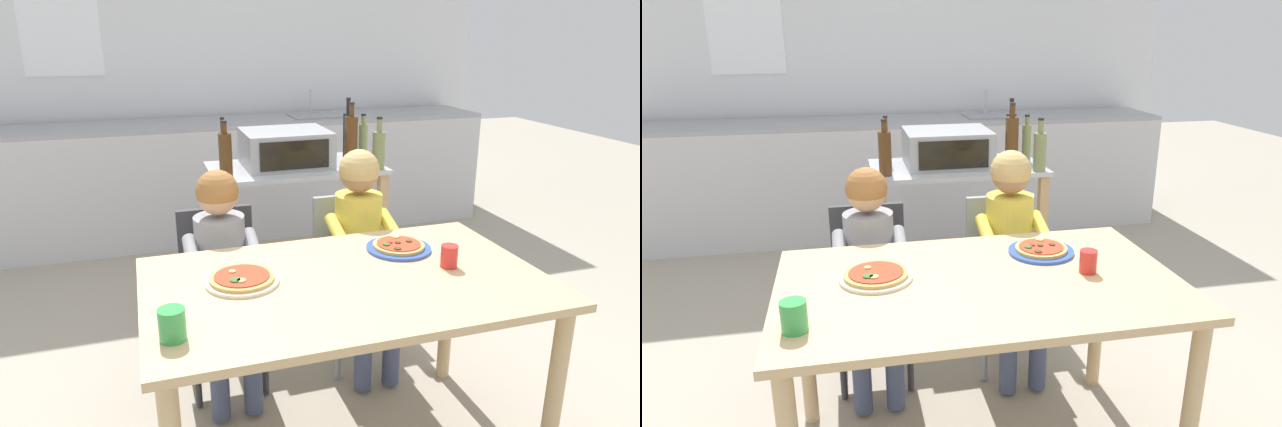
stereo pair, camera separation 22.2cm
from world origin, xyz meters
TOP-DOWN VIEW (x-y plane):
  - ground_plane at (0.00, 1.23)m, footprint 12.28×12.28m
  - back_wall_tiled at (-0.00, 3.13)m, footprint 4.67×0.14m
  - kitchen_counter at (0.00, 2.72)m, footprint 4.21×0.60m
  - kitchen_island_cart at (0.19, 1.34)m, footprint 0.97×0.54m
  - toaster_oven at (0.14, 1.36)m, footprint 0.48×0.40m
  - bottle_tall_green_wine at (0.60, 1.12)m, footprint 0.07×0.07m
  - bottle_slim_sauce at (0.46, 1.17)m, footprint 0.07×0.07m
  - bottle_squat_spirits at (-0.20, 1.43)m, footprint 0.05×0.05m
  - bottle_clear_vinegar at (0.60, 1.34)m, footprint 0.05×0.05m
  - bottle_brown_beer at (-0.23, 1.19)m, footprint 0.07×0.07m
  - bottle_dark_olive_oil at (0.51, 1.34)m, footprint 0.06×0.06m
  - dining_table at (0.00, 0.00)m, footprint 1.40×0.85m
  - dining_chair_left at (-0.35, 0.68)m, footprint 0.36×0.36m
  - dining_chair_right at (0.30, 0.70)m, footprint 0.36×0.36m
  - child_in_grey_shirt at (-0.35, 0.56)m, footprint 0.32×0.42m
  - child_in_yellow_shirt at (0.30, 0.58)m, footprint 0.32×0.42m
  - pizza_plate_cream at (-0.35, 0.08)m, footprint 0.26×0.26m
  - pizza_plate_blue_rimmed at (0.30, 0.20)m, footprint 0.26×0.26m
  - drinking_cup_green at (-0.61, -0.23)m, footprint 0.08×0.08m
  - drinking_cup_red at (0.40, -0.01)m, footprint 0.06×0.06m

SIDE VIEW (x-z plane):
  - ground_plane at x=0.00m, z-range 0.00..0.00m
  - kitchen_counter at x=0.00m, z-range -0.10..1.02m
  - dining_chair_left at x=-0.35m, z-range 0.07..0.89m
  - dining_chair_right at x=0.30m, z-range 0.07..0.89m
  - kitchen_island_cart at x=0.19m, z-range 0.14..0.99m
  - child_in_grey_shirt at x=-0.35m, z-range 0.15..1.16m
  - dining_table at x=0.00m, z-range 0.28..1.04m
  - child_in_yellow_shirt at x=0.30m, z-range 0.15..1.21m
  - pizza_plate_blue_rimmed at x=0.30m, z-range 0.75..0.79m
  - pizza_plate_cream at x=-0.35m, z-range 0.75..0.79m
  - drinking_cup_red at x=0.40m, z-range 0.76..0.84m
  - drinking_cup_green at x=-0.61m, z-range 0.76..0.85m
  - toaster_oven at x=0.14m, z-range 0.85..1.05m
  - bottle_squat_spirits at x=-0.20m, z-range 0.82..1.10m
  - bottle_tall_green_wine at x=0.60m, z-range 0.82..1.11m
  - bottle_clear_vinegar at x=0.60m, z-range 0.83..1.11m
  - bottle_brown_beer at x=-0.23m, z-range 0.83..1.12m
  - bottle_dark_olive_oil at x=0.51m, z-range 0.82..1.19m
  - bottle_slim_sauce at x=0.46m, z-range 0.82..1.19m
  - back_wall_tiled at x=0.00m, z-range 0.00..2.70m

